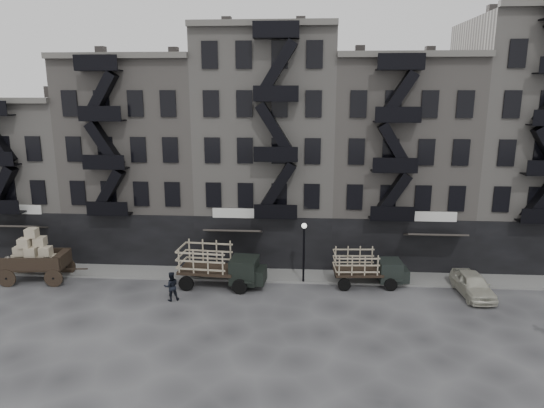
# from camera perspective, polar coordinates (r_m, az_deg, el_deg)

# --- Properties ---
(ground) EXTENTS (140.00, 140.00, 0.00)m
(ground) POSITION_cam_1_polar(r_m,az_deg,el_deg) (31.47, -1.91, -10.98)
(ground) COLOR #38383A
(ground) RESTS_ON ground
(sidewalk) EXTENTS (55.00, 2.50, 0.15)m
(sidewalk) POSITION_cam_1_polar(r_m,az_deg,el_deg) (34.88, -1.27, -8.34)
(sidewalk) COLOR slate
(sidewalk) RESTS_ON ground
(building_west) EXTENTS (10.00, 11.35, 13.20)m
(building_west) POSITION_cam_1_polar(r_m,az_deg,el_deg) (45.27, -26.68, 3.09)
(building_west) COLOR gray
(building_west) RESTS_ON ground
(building_midwest) EXTENTS (10.00, 11.35, 16.20)m
(building_midwest) POSITION_cam_1_polar(r_m,az_deg,el_deg) (40.86, -14.69, 5.24)
(building_midwest) COLOR gray
(building_midwest) RESTS_ON ground
(building_center) EXTENTS (10.00, 11.35, 18.20)m
(building_center) POSITION_cam_1_polar(r_m,az_deg,el_deg) (38.72, -0.51, 6.74)
(building_center) COLOR gray
(building_center) RESTS_ON ground
(building_mideast) EXTENTS (10.00, 11.35, 16.20)m
(building_mideast) POSITION_cam_1_polar(r_m,az_deg,el_deg) (39.35, 14.23, 4.97)
(building_mideast) COLOR gray
(building_mideast) RESTS_ON ground
(building_east) EXTENTS (10.00, 11.35, 19.20)m
(building_east) POSITION_cam_1_polar(r_m,az_deg,el_deg) (42.11, 27.94, 6.42)
(building_east) COLOR gray
(building_east) RESTS_ON ground
(lamp_post) EXTENTS (0.36, 0.36, 4.28)m
(lamp_post) POSITION_cam_1_polar(r_m,az_deg,el_deg) (32.74, 3.77, -4.79)
(lamp_post) COLOR black
(lamp_post) RESTS_ON ground
(wagon) EXTENTS (4.55, 2.70, 3.70)m
(wagon) POSITION_cam_1_polar(r_m,az_deg,el_deg) (37.19, -26.24, -5.04)
(wagon) COLOR black
(wagon) RESTS_ON ground
(stake_truck_west) EXTENTS (5.89, 2.77, 2.88)m
(stake_truck_west) POSITION_cam_1_polar(r_m,az_deg,el_deg) (32.82, -6.19, -6.91)
(stake_truck_west) COLOR black
(stake_truck_west) RESTS_ON ground
(stake_truck_east) EXTENTS (5.04, 2.33, 2.47)m
(stake_truck_east) POSITION_cam_1_polar(r_m,az_deg,el_deg) (33.46, 11.26, -7.12)
(stake_truck_east) COLOR black
(stake_truck_east) RESTS_ON ground
(car_east) EXTENTS (2.06, 4.49, 1.49)m
(car_east) POSITION_cam_1_polar(r_m,az_deg,el_deg) (34.08, 22.55, -8.73)
(car_east) COLOR #BBB9A8
(car_east) RESTS_ON ground
(pedestrian_mid) EXTENTS (1.12, 1.01, 1.88)m
(pedestrian_mid) POSITION_cam_1_polar(r_m,az_deg,el_deg) (31.41, -11.77, -9.45)
(pedestrian_mid) COLOR black
(pedestrian_mid) RESTS_ON ground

